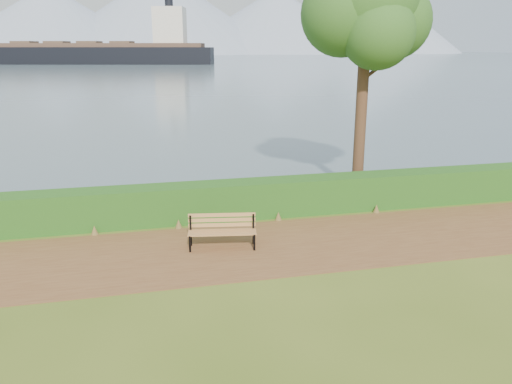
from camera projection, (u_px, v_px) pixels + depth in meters
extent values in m
plane|color=#455C1A|center=(235.00, 255.00, 11.34)|extent=(140.00, 140.00, 0.00)
cube|color=brown|center=(232.00, 250.00, 11.62)|extent=(40.00, 3.40, 0.01)
cube|color=#184814|center=(217.00, 201.00, 13.64)|extent=(32.00, 0.85, 1.00)
cube|color=#405868|center=(140.00, 57.00, 254.55)|extent=(700.00, 510.00, 0.00)
cone|color=#8091AB|center=(51.00, 20.00, 361.08)|extent=(160.00, 160.00, 48.00)
cone|color=#8091AB|center=(162.00, 12.00, 385.91)|extent=(190.00, 190.00, 62.00)
cone|color=#8091AB|center=(276.00, 21.00, 402.51)|extent=(170.00, 170.00, 50.00)
cone|color=#8091AB|center=(373.00, 18.00, 430.36)|extent=(150.00, 150.00, 58.00)
cone|color=#8091AB|center=(124.00, 31.00, 406.52)|extent=(120.00, 120.00, 35.00)
cone|color=#8091AB|center=(312.00, 29.00, 436.01)|extent=(130.00, 130.00, 40.00)
cube|color=black|center=(190.00, 244.00, 11.43)|extent=(0.05, 0.06, 0.40)
cube|color=black|center=(191.00, 231.00, 11.76)|extent=(0.05, 0.06, 0.76)
cube|color=black|center=(190.00, 234.00, 11.57)|extent=(0.12, 0.46, 0.04)
cube|color=black|center=(254.00, 243.00, 11.53)|extent=(0.05, 0.06, 0.40)
cube|color=black|center=(253.00, 229.00, 11.85)|extent=(0.05, 0.06, 0.76)
cube|color=black|center=(254.00, 233.00, 11.67)|extent=(0.12, 0.46, 0.04)
cube|color=#AC7142|center=(222.00, 235.00, 11.45)|extent=(1.58, 0.34, 0.03)
cube|color=#AC7142|center=(222.00, 233.00, 11.56)|extent=(1.58, 0.34, 0.03)
cube|color=#AC7142|center=(222.00, 231.00, 11.67)|extent=(1.58, 0.34, 0.03)
cube|color=#AC7142|center=(222.00, 230.00, 11.77)|extent=(1.58, 0.34, 0.03)
cube|color=#AC7142|center=(222.00, 225.00, 11.79)|extent=(1.57, 0.30, 0.09)
cube|color=#AC7142|center=(222.00, 220.00, 11.76)|extent=(1.57, 0.30, 0.09)
cube|color=#AC7142|center=(222.00, 215.00, 11.73)|extent=(1.57, 0.30, 0.09)
cylinder|color=#3B2218|center=(362.00, 94.00, 15.28)|extent=(0.35, 0.35, 6.36)
sphere|color=#254E1A|center=(368.00, 2.00, 14.54)|extent=(3.00, 3.00, 3.00)
sphere|color=#254E1A|center=(392.00, 21.00, 14.87)|extent=(2.30, 2.30, 2.30)
sphere|color=#254E1A|center=(343.00, 14.00, 14.54)|extent=(2.47, 2.47, 2.47)
sphere|color=#254E1A|center=(378.00, 33.00, 14.17)|extent=(2.12, 2.12, 2.12)
cylinder|color=#3B2218|center=(376.00, 70.00, 15.17)|extent=(0.93, 0.11, 0.69)
cylinder|color=#3B2218|center=(352.00, 55.00, 14.97)|extent=(0.72, 0.33, 0.64)
cube|color=black|center=(99.00, 59.00, 142.10)|extent=(65.50, 25.81, 6.50)
cube|color=#4B382D|center=(98.00, 45.00, 141.04)|extent=(60.21, 23.55, 1.11)
cube|color=silver|center=(170.00, 27.00, 139.28)|extent=(9.97, 9.47, 10.21)
cylinder|color=black|center=(169.00, 4.00, 137.60)|extent=(2.23, 2.23, 3.25)
cube|color=brown|center=(25.00, 43.00, 141.21)|extent=(6.90, 7.30, 0.74)
cube|color=brown|center=(57.00, 42.00, 141.04)|extent=(6.90, 7.30, 0.74)
cube|color=brown|center=(90.00, 42.00, 140.88)|extent=(6.90, 7.30, 0.74)
cube|color=brown|center=(122.00, 42.00, 140.71)|extent=(6.90, 7.30, 0.74)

